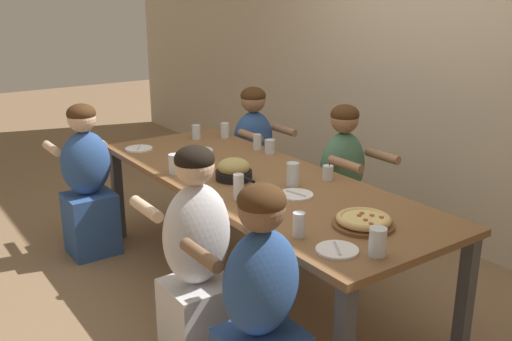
# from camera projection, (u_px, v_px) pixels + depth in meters

# --- Properties ---
(ground_plane) EXTENTS (18.00, 18.00, 0.00)m
(ground_plane) POSITION_uv_depth(u_px,v_px,m) (256.00, 285.00, 3.82)
(ground_plane) COLOR #896B4C
(ground_plane) RESTS_ON ground
(restaurant_back_panel) EXTENTS (10.00, 0.06, 3.20)m
(restaurant_back_panel) POSITION_uv_depth(u_px,v_px,m) (434.00, 31.00, 4.23)
(restaurant_back_panel) COLOR beige
(restaurant_back_panel) RESTS_ON ground
(dining_table) EXTENTS (2.67, 0.98, 0.75)m
(dining_table) POSITION_uv_depth(u_px,v_px,m) (256.00, 188.00, 3.62)
(dining_table) COLOR brown
(dining_table) RESTS_ON ground
(pizza_board_main) EXTENTS (0.31, 0.31, 0.06)m
(pizza_board_main) POSITION_uv_depth(u_px,v_px,m) (363.00, 221.00, 2.85)
(pizza_board_main) COLOR brown
(pizza_board_main) RESTS_ON dining_table
(skillet_bowl) EXTENTS (0.33, 0.23, 0.14)m
(skillet_bowl) POSITION_uv_depth(u_px,v_px,m) (234.00, 170.00, 3.56)
(skillet_bowl) COLOR black
(skillet_bowl) RESTS_ON dining_table
(empty_plate_a) EXTENTS (0.22, 0.22, 0.02)m
(empty_plate_a) POSITION_uv_depth(u_px,v_px,m) (198.00, 151.00, 4.19)
(empty_plate_a) COLOR white
(empty_plate_a) RESTS_ON dining_table
(empty_plate_b) EXTENTS (0.20, 0.20, 0.02)m
(empty_plate_b) POSITION_uv_depth(u_px,v_px,m) (337.00, 250.00, 2.58)
(empty_plate_b) COLOR white
(empty_plate_b) RESTS_ON dining_table
(empty_plate_c) EXTENTS (0.20, 0.20, 0.02)m
(empty_plate_c) POSITION_uv_depth(u_px,v_px,m) (139.00, 149.00, 4.25)
(empty_plate_c) COLOR white
(empty_plate_c) RESTS_ON dining_table
(empty_plate_d) EXTENTS (0.20, 0.20, 0.02)m
(empty_plate_d) POSITION_uv_depth(u_px,v_px,m) (296.00, 195.00, 3.29)
(empty_plate_d) COLOR white
(empty_plate_d) RESTS_ON dining_table
(cocktail_glass_blue) EXTENTS (0.07, 0.07, 0.11)m
(cocktail_glass_blue) POSITION_uv_depth(u_px,v_px,m) (328.00, 173.00, 3.56)
(cocktail_glass_blue) COLOR silver
(cocktail_glass_blue) RESTS_ON dining_table
(drinking_glass_a) EXTENTS (0.06, 0.06, 0.12)m
(drinking_glass_a) POSITION_uv_depth(u_px,v_px,m) (299.00, 225.00, 2.72)
(drinking_glass_a) COLOR silver
(drinking_glass_a) RESTS_ON dining_table
(drinking_glass_b) EXTENTS (0.08, 0.08, 0.14)m
(drinking_glass_b) POSITION_uv_depth(u_px,v_px,m) (293.00, 176.00, 3.44)
(drinking_glass_b) COLOR silver
(drinking_glass_b) RESTS_ON dining_table
(drinking_glass_c) EXTENTS (0.07, 0.07, 0.12)m
(drinking_glass_c) POSITION_uv_depth(u_px,v_px,m) (225.00, 131.00, 4.58)
(drinking_glass_c) COLOR silver
(drinking_glass_c) RESTS_ON dining_table
(drinking_glass_d) EXTENTS (0.08, 0.08, 0.13)m
(drinking_glass_d) POSITION_uv_depth(u_px,v_px,m) (175.00, 165.00, 3.67)
(drinking_glass_d) COLOR silver
(drinking_glass_d) RESTS_ON dining_table
(drinking_glass_e) EXTENTS (0.06, 0.06, 0.15)m
(drinking_glass_e) POSITION_uv_depth(u_px,v_px,m) (239.00, 187.00, 3.21)
(drinking_glass_e) COLOR silver
(drinking_glass_e) RESTS_ON dining_table
(drinking_glass_f) EXTENTS (0.07, 0.07, 0.11)m
(drinking_glass_f) POSITION_uv_depth(u_px,v_px,m) (196.00, 133.00, 4.54)
(drinking_glass_f) COLOR silver
(drinking_glass_f) RESTS_ON dining_table
(drinking_glass_g) EXTENTS (0.06, 0.06, 0.11)m
(drinking_glass_g) POSITION_uv_depth(u_px,v_px,m) (257.00, 143.00, 4.24)
(drinking_glass_g) COLOR silver
(drinking_glass_g) RESTS_ON dining_table
(drinking_glass_h) EXTENTS (0.08, 0.08, 0.13)m
(drinking_glass_h) POSITION_uv_depth(u_px,v_px,m) (378.00, 243.00, 2.53)
(drinking_glass_h) COLOR silver
(drinking_glass_h) RESTS_ON dining_table
(drinking_glass_i) EXTENTS (0.07, 0.07, 0.10)m
(drinking_glass_i) POSITION_uv_depth(u_px,v_px,m) (270.00, 147.00, 4.13)
(drinking_glass_i) COLOR silver
(drinking_glass_i) RESTS_ON dining_table
(diner_near_right) EXTENTS (0.51, 0.40, 1.15)m
(diner_near_right) POSITION_uv_depth(u_px,v_px,m) (261.00, 319.00, 2.46)
(diner_near_right) COLOR #2D5193
(diner_near_right) RESTS_ON ground
(diner_far_left) EXTENTS (0.51, 0.40, 1.13)m
(diner_far_left) POSITION_uv_depth(u_px,v_px,m) (254.00, 157.00, 4.88)
(diner_far_left) COLOR #2D5193
(diner_far_left) RESTS_ON ground
(diner_far_center) EXTENTS (0.51, 0.40, 1.15)m
(diner_far_center) POSITION_uv_depth(u_px,v_px,m) (342.00, 192.00, 4.02)
(diner_far_center) COLOR #477556
(diner_far_center) RESTS_ON ground
(diner_near_left) EXTENTS (0.51, 0.40, 1.13)m
(diner_near_left) POSITION_uv_depth(u_px,v_px,m) (88.00, 186.00, 4.15)
(diner_near_left) COLOR #2D5193
(diner_near_left) RESTS_ON ground
(diner_near_midright) EXTENTS (0.51, 0.40, 1.19)m
(diner_near_midright) POSITION_uv_depth(u_px,v_px,m) (198.00, 268.00, 2.88)
(diner_near_midright) COLOR silver
(diner_near_midright) RESTS_ON ground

